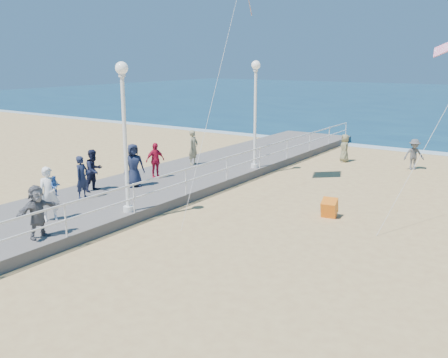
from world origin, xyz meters
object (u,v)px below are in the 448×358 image
Objects in this scene: beach_walker_a at (414,154)px; beach_walker_c at (345,148)px; woman_holding_toddler at (49,194)px; spectator_4 at (133,165)px; box_kite at (329,209)px; toddler_held at (55,186)px; lamp_post_mid at (124,122)px; lamp_post_far at (255,103)px; spectator_0 at (82,177)px; spectator_7 at (94,170)px; spectator_3 at (155,160)px; spectator_6 at (193,147)px; spectator_5 at (37,212)px.

beach_walker_a is 1.04× the size of beach_walker_c.
spectator_4 is at bearing 33.94° from woman_holding_toddler.
beach_walker_c reaches higher than box_kite.
toddler_held reaches higher than box_kite.
lamp_post_mid is 9.00m from lamp_post_far.
spectator_7 is at bearing 16.22° from spectator_0.
spectator_0 is 0.97× the size of spectator_7.
spectator_3 is 13.80m from beach_walker_a.
lamp_post_far reaches higher than spectator_0.
spectator_4 is at bearing -176.87° from spectator_6.
spectator_6 is at bearing -177.22° from beach_walker_a.
beach_walker_c is (5.21, 10.37, -0.43)m from spectator_3.
beach_walker_c is at bearing -42.57° from spectator_6.
spectator_4 is 5.11m from spectator_6.
box_kite is at bearing -72.86° from spectator_0.
lamp_post_mid is 3.03× the size of spectator_7.
lamp_post_mid is 4.27m from spectator_5.
spectator_0 is 7.59m from spectator_6.
toddler_held is 1.17× the size of box_kite.
spectator_3 is 8.56m from box_kite.
beach_walker_a reaches higher than beach_walker_c.
beach_walker_c is (2.55, 14.86, -2.86)m from lamp_post_mid.
woman_holding_toddler reaches higher than spectator_4.
lamp_post_mid reaches higher than woman_holding_toddler.
woman_holding_toddler is 1.70m from spectator_5.
woman_holding_toddler is 1.13× the size of spectator_3.
spectator_6 is 1.04× the size of spectator_7.
woman_holding_toddler reaches higher than beach_walker_c.
spectator_5 is at bearing -96.10° from lamp_post_mid.
lamp_post_mid reaches higher than toddler_held.
spectator_5 is at bearing -115.52° from woman_holding_toddler.
lamp_post_far is 4.00m from spectator_6.
spectator_3 is 0.89× the size of spectator_4.
spectator_3 is at bearing -165.00° from beach_walker_a.
woman_holding_toddler reaches higher than spectator_6.
spectator_4 is 14.97m from beach_walker_a.
spectator_6 is 3.03× the size of box_kite.
toddler_held is 6.69m from spectator_3.
lamp_post_mid is at bearing -10.27° from woman_holding_toddler.
spectator_7 is 1.10× the size of beach_walker_c.
beach_walker_a reaches higher than box_kite.
spectator_6 is (-0.28, 7.59, 0.05)m from spectator_0.
woman_holding_toddler is 2.79m from spectator_0.
toddler_held is 10.07m from spectator_6.
lamp_post_mid is 3.21× the size of beach_walker_a.
lamp_post_far reaches higher than spectator_4.
woman_holding_toddler is at bearing -175.31° from spectator_6.
lamp_post_mid is at bearing -90.00° from lamp_post_far.
lamp_post_mid reaches higher than spectator_4.
spectator_4 is 1.68m from spectator_7.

